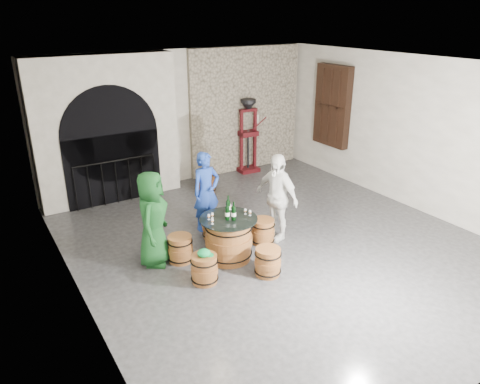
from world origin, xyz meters
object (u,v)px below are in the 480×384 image
barrel_table (229,239)px  barrel_stool_far (214,226)px  barrel_stool_right (263,231)px  wine_bottle_left (227,212)px  wine_bottle_center (234,213)px  person_white (277,197)px  person_green (152,219)px  side_barrel (206,181)px  barrel_stool_near_left (204,269)px  barrel_stool_left (180,249)px  person_blue (206,192)px  wine_bottle_right (228,206)px  corking_press (248,130)px  barrel_stool_near_right (268,262)px

barrel_table → barrel_stool_far: bearing=79.7°
barrel_stool_right → wine_bottle_left: bearing=-168.1°
barrel_stool_right → wine_bottle_center: (-0.77, -0.24, 0.66)m
barrel_table → wine_bottle_center: size_ratio=3.04×
barrel_stool_far → person_white: bearing=-31.4°
wine_bottle_left → person_white: bearing=11.5°
person_green → side_barrel: size_ratio=2.83×
barrel_stool_near_left → wine_bottle_left: wine_bottle_left is taller
barrel_stool_far → side_barrel: 2.29m
barrel_stool_right → wine_bottle_left: size_ratio=1.45×
barrel_stool_left → person_white: (1.90, -0.14, 0.59)m
person_blue → side_barrel: bearing=59.3°
barrel_stool_far → wine_bottle_left: bearing=-102.4°
barrel_table → wine_bottle_center: bearing=-63.9°
wine_bottle_center → wine_bottle_right: size_ratio=1.00×
barrel_stool_left → wine_bottle_right: (0.86, -0.16, 0.66)m
wine_bottle_left → barrel_stool_right: bearing=11.9°
barrel_stool_right → barrel_stool_far: bearing=135.1°
barrel_stool_far → wine_bottle_left: wine_bottle_left is taller
person_white → wine_bottle_right: bearing=-100.2°
wine_bottle_left → side_barrel: wine_bottle_left is taller
wine_bottle_center → corking_press: corking_press is taller
wine_bottle_left → wine_bottle_center: size_ratio=1.00×
person_green → corking_press: 5.05m
barrel_stool_left → barrel_stool_near_left: same height
barrel_table → person_blue: bearing=79.7°
wine_bottle_left → wine_bottle_right: (0.14, 0.22, 0.00)m
side_barrel → barrel_table: bearing=-110.7°
wine_bottle_right → side_barrel: wine_bottle_right is taller
person_green → barrel_stool_near_left: bearing=-118.8°
barrel_stool_right → person_white: bearing=10.4°
barrel_stool_left → person_green: (-0.39, 0.18, 0.59)m
barrel_stool_right → barrel_stool_near_right: same height
wine_bottle_left → side_barrel: (1.14, 2.94, -0.60)m
person_white → side_barrel: (-0.05, 2.70, -0.54)m
barrel_stool_near_left → wine_bottle_right: size_ratio=1.45×
barrel_stool_far → corking_press: (2.62, 2.88, 0.89)m
barrel_stool_near_left → person_blue: size_ratio=0.30×
wine_bottle_left → wine_bottle_right: bearing=56.5°
barrel_stool_left → person_white: person_white is taller
person_white → barrel_stool_far: bearing=-132.9°
barrel_stool_left → barrel_stool_right: 1.59m
person_blue → person_white: (0.93, -1.02, 0.04)m
barrel_stool_left → corking_press: 4.95m
wine_bottle_center → person_white: bearing=15.4°
barrel_stool_near_right → barrel_table: bearing=109.1°
barrel_stool_left → person_white: size_ratio=0.29×
wine_bottle_center → barrel_stool_near_right: bearing=-71.9°
wine_bottle_center → wine_bottle_right: 0.29m
corking_press → barrel_stool_near_left: bearing=-127.3°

